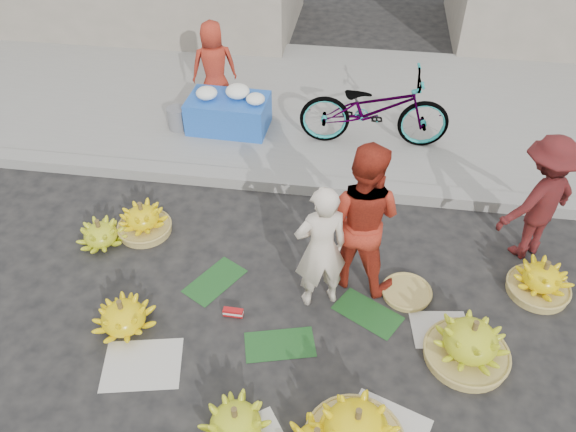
# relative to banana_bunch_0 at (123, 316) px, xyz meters

# --- Properties ---
(ground) EXTENTS (80.00, 80.00, 0.00)m
(ground) POSITION_rel_banana_bunch_0_xyz_m (1.60, 0.21, -0.16)
(ground) COLOR black
(ground) RESTS_ON ground
(curb) EXTENTS (40.00, 0.25, 0.15)m
(curb) POSITION_rel_banana_bunch_0_xyz_m (1.60, 2.41, -0.09)
(curb) COLOR gray
(curb) RESTS_ON ground
(sidewalk) EXTENTS (40.00, 4.00, 0.12)m
(sidewalk) POSITION_rel_banana_bunch_0_xyz_m (1.60, 4.51, -0.10)
(sidewalk) COLOR gray
(sidewalk) RESTS_ON ground
(newspaper_scatter) EXTENTS (3.20, 1.80, 0.00)m
(newspaper_scatter) POSITION_rel_banana_bunch_0_xyz_m (1.60, -0.59, -0.16)
(newspaper_scatter) COLOR beige
(newspaper_scatter) RESTS_ON ground
(banana_leaves) EXTENTS (2.00, 1.00, 0.00)m
(banana_leaves) POSITION_rel_banana_bunch_0_xyz_m (1.50, 0.41, -0.16)
(banana_leaves) COLOR #16421A
(banana_leaves) RESTS_ON ground
(banana_bunch_0) EXTENTS (0.60, 0.60, 0.37)m
(banana_bunch_0) POSITION_rel_banana_bunch_0_xyz_m (0.00, 0.00, 0.00)
(banana_bunch_0) COLOR yellow
(banana_bunch_0) RESTS_ON ground
(banana_bunch_1) EXTENTS (0.74, 0.74, 0.37)m
(banana_bunch_1) POSITION_rel_banana_bunch_0_xyz_m (1.29, -0.92, 0.00)
(banana_bunch_1) COLOR #9BB61A
(banana_bunch_1) RESTS_ON ground
(banana_bunch_2) EXTENTS (0.87, 0.87, 0.52)m
(banana_bunch_2) POSITION_rel_banana_bunch_0_xyz_m (2.25, -0.88, 0.07)
(banana_bunch_2) COLOR #A08643
(banana_bunch_2) RESTS_ON ground
(banana_bunch_4) EXTENTS (0.79, 0.79, 0.50)m
(banana_bunch_4) POSITION_rel_banana_bunch_0_xyz_m (3.21, 0.12, 0.06)
(banana_bunch_4) COLOR #A08643
(banana_bunch_4) RESTS_ON ground
(banana_bunch_5) EXTENTS (0.65, 0.65, 0.43)m
(banana_bunch_5) POSITION_rel_banana_bunch_0_xyz_m (4.01, 1.04, 0.02)
(banana_bunch_5) COLOR #A08643
(banana_bunch_5) RESTS_ON ground
(banana_bunch_6) EXTENTS (0.67, 0.67, 0.33)m
(banana_bunch_6) POSITION_rel_banana_bunch_0_xyz_m (-0.69, 1.10, -0.02)
(banana_bunch_6) COLOR #9BB61A
(banana_bunch_6) RESTS_ON ground
(banana_bunch_7) EXTENTS (0.65, 0.65, 0.42)m
(banana_bunch_7) POSITION_rel_banana_bunch_0_xyz_m (-0.28, 1.35, 0.02)
(banana_bunch_7) COLOR #A08643
(banana_bunch_7) RESTS_ON ground
(basket_spare) EXTENTS (0.61, 0.61, 0.06)m
(basket_spare) POSITION_rel_banana_bunch_0_xyz_m (2.68, 0.81, -0.13)
(basket_spare) COLOR #A08643
(basket_spare) RESTS_ON ground
(incense_stack) EXTENTS (0.20, 0.06, 0.08)m
(incense_stack) POSITION_rel_banana_bunch_0_xyz_m (1.00, 0.29, -0.12)
(incense_stack) COLOR #AE1215
(incense_stack) RESTS_ON ground
(vendor_cream) EXTENTS (0.61, 0.51, 1.41)m
(vendor_cream) POSITION_rel_banana_bunch_0_xyz_m (1.80, 0.62, 0.54)
(vendor_cream) COLOR beige
(vendor_cream) RESTS_ON ground
(vendor_red) EXTENTS (0.95, 0.84, 1.65)m
(vendor_red) POSITION_rel_banana_bunch_0_xyz_m (2.15, 0.98, 0.67)
(vendor_red) COLOR #B8321C
(vendor_red) RESTS_ON ground
(man_striped) EXTENTS (1.08, 0.98, 1.45)m
(man_striped) POSITION_rel_banana_bunch_0_xyz_m (3.96, 1.66, 0.57)
(man_striped) COLOR maroon
(man_striped) RESTS_ON ground
(flower_table) EXTENTS (1.12, 0.73, 0.64)m
(flower_table) POSITION_rel_banana_bunch_0_xyz_m (0.23, 3.53, 0.22)
(flower_table) COLOR blue
(flower_table) RESTS_ON sidewalk
(grey_bucket) EXTENTS (0.28, 0.28, 0.31)m
(grey_bucket) POSITION_rel_banana_bunch_0_xyz_m (-0.49, 3.41, 0.12)
(grey_bucket) COLOR slate
(grey_bucket) RESTS_ON sidewalk
(flower_vendor) EXTENTS (0.75, 0.62, 1.32)m
(flower_vendor) POSITION_rel_banana_bunch_0_xyz_m (-0.08, 4.04, 0.62)
(flower_vendor) COLOR #B8321C
(flower_vendor) RESTS_ON sidewalk
(bicycle) EXTENTS (0.80, 2.01, 1.04)m
(bicycle) POSITION_rel_banana_bunch_0_xyz_m (2.23, 3.44, 0.48)
(bicycle) COLOR gray
(bicycle) RESTS_ON sidewalk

